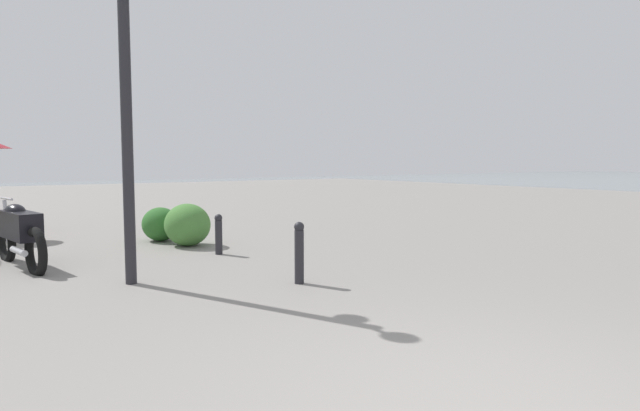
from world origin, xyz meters
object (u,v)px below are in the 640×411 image
Objects in this scene: bollard_near at (299,251)px; bollard_mid at (219,233)px; motorcycle at (19,233)px; lamppost at (125,75)px.

bollard_near reaches higher than bollard_mid.
bollard_mid is (-0.70, -2.85, -0.15)m from motorcycle.
bollard_near is 2.59m from bollard_mid.
motorcycle is (2.07, 1.02, -2.12)m from lamppost.
lamppost is 3.08m from bollard_near.
lamppost is at bearing 55.41° from bollard_near.
motorcycle is 3.20× the size of bollard_mid.
bollard_mid is at bearing -53.14° from lamppost.
bollard_near is at bearing -139.66° from motorcycle.
motorcycle is 2.94m from bollard_mid.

